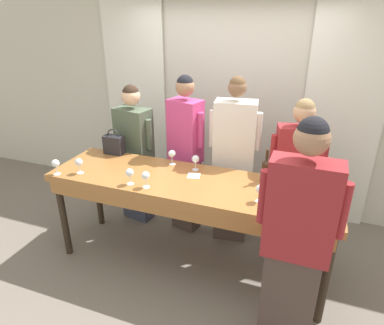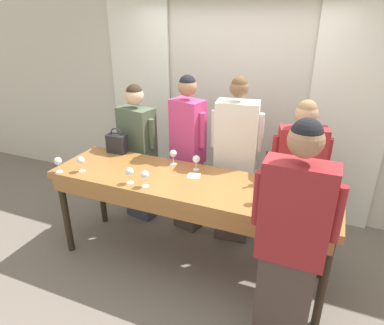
# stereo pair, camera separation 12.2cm
# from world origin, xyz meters

# --- Properties ---
(ground_plane) EXTENTS (18.00, 18.00, 0.00)m
(ground_plane) POSITION_xyz_m (0.00, 0.00, 0.00)
(ground_plane) COLOR #70665B
(wall_back) EXTENTS (12.00, 0.06, 2.80)m
(wall_back) POSITION_xyz_m (0.00, 1.47, 1.40)
(wall_back) COLOR beige
(wall_back) RESTS_ON ground_plane
(curtain_panel_left) EXTENTS (0.86, 0.03, 2.69)m
(curtain_panel_left) POSITION_xyz_m (-1.30, 1.40, 1.34)
(curtain_panel_left) COLOR white
(curtain_panel_left) RESTS_ON ground_plane
(curtain_panel_right) EXTENTS (0.86, 0.03, 2.69)m
(curtain_panel_right) POSITION_xyz_m (1.30, 1.40, 1.34)
(curtain_panel_right) COLOR white
(curtain_panel_right) RESTS_ON ground_plane
(tasting_bar) EXTENTS (2.72, 0.76, 0.97)m
(tasting_bar) POSITION_xyz_m (0.00, -0.02, 0.88)
(tasting_bar) COLOR #9E6633
(tasting_bar) RESTS_ON ground_plane
(wine_bottle) EXTENTS (0.08, 0.08, 0.32)m
(wine_bottle) POSITION_xyz_m (0.67, 0.21, 1.08)
(wine_bottle) COLOR black
(wine_bottle) RESTS_ON tasting_bar
(handbag) EXTENTS (0.22, 0.12, 0.28)m
(handbag) POSITION_xyz_m (-1.01, 0.33, 1.08)
(handbag) COLOR #232328
(handbag) RESTS_ON tasting_bar
(wine_glass_front_left) EXTENTS (0.08, 0.08, 0.15)m
(wine_glass_front_left) POSITION_xyz_m (-0.29, 0.28, 1.08)
(wine_glass_front_left) COLOR white
(wine_glass_front_left) RESTS_ON tasting_bar
(wine_glass_front_mid) EXTENTS (0.08, 0.08, 0.15)m
(wine_glass_front_mid) POSITION_xyz_m (1.21, 0.00, 1.08)
(wine_glass_front_mid) COLOR white
(wine_glass_front_mid) RESTS_ON tasting_bar
(wine_glass_front_right) EXTENTS (0.08, 0.08, 0.15)m
(wine_glass_front_right) POSITION_xyz_m (1.11, 0.25, 1.08)
(wine_glass_front_right) COLOR white
(wine_glass_front_right) RESTS_ON tasting_bar
(wine_glass_center_left) EXTENTS (0.08, 0.08, 0.15)m
(wine_glass_center_left) POSITION_xyz_m (0.68, -0.16, 1.08)
(wine_glass_center_left) COLOR white
(wine_glass_center_left) RESTS_ON tasting_bar
(wine_glass_center_mid) EXTENTS (0.08, 0.08, 0.15)m
(wine_glass_center_mid) POSITION_xyz_m (-0.02, 0.24, 1.08)
(wine_glass_center_mid) COLOR white
(wine_glass_center_mid) RESTS_ON tasting_bar
(wine_glass_center_right) EXTENTS (0.08, 0.08, 0.15)m
(wine_glass_center_right) POSITION_xyz_m (-1.25, -0.33, 1.08)
(wine_glass_center_right) COLOR white
(wine_glass_center_right) RESTS_ON tasting_bar
(wine_glass_back_left) EXTENTS (0.08, 0.08, 0.15)m
(wine_glass_back_left) POSITION_xyz_m (-0.48, -0.26, 1.08)
(wine_glass_back_left) COLOR white
(wine_glass_back_left) RESTS_ON tasting_bar
(wine_glass_back_mid) EXTENTS (0.08, 0.08, 0.15)m
(wine_glass_back_mid) POSITION_xyz_m (-1.05, -0.23, 1.08)
(wine_glass_back_mid) COLOR white
(wine_glass_back_mid) RESTS_ON tasting_bar
(wine_glass_back_right) EXTENTS (0.08, 0.08, 0.15)m
(wine_glass_back_right) POSITION_xyz_m (-0.31, -0.26, 1.08)
(wine_glass_back_right) COLOR white
(wine_glass_back_right) RESTS_ON tasting_bar
(wine_glass_near_host) EXTENTS (0.08, 0.08, 0.15)m
(wine_glass_near_host) POSITION_xyz_m (1.25, 0.15, 1.08)
(wine_glass_near_host) COLOR white
(wine_glass_near_host) RESTS_ON tasting_bar
(napkin) EXTENTS (0.14, 0.14, 0.00)m
(napkin) POSITION_xyz_m (0.01, 0.10, 0.97)
(napkin) COLOR white
(napkin) RESTS_ON tasting_bar
(guest_olive_jacket) EXTENTS (0.52, 0.32, 1.68)m
(guest_olive_jacket) POSITION_xyz_m (-0.92, 0.61, 0.86)
(guest_olive_jacket) COLOR #383D51
(guest_olive_jacket) RESTS_ON ground_plane
(guest_pink_top) EXTENTS (0.46, 0.31, 1.83)m
(guest_pink_top) POSITION_xyz_m (-0.27, 0.61, 0.96)
(guest_pink_top) COLOR #473833
(guest_pink_top) RESTS_ON ground_plane
(guest_cream_sweater) EXTENTS (0.54, 0.31, 1.85)m
(guest_cream_sweater) POSITION_xyz_m (0.27, 0.61, 0.94)
(guest_cream_sweater) COLOR #473833
(guest_cream_sweater) RESTS_ON ground_plane
(guest_striped_shirt) EXTENTS (0.56, 0.31, 1.68)m
(guest_striped_shirt) POSITION_xyz_m (0.92, 0.61, 0.87)
(guest_striped_shirt) COLOR #383D51
(guest_striped_shirt) RESTS_ON ground_plane
(host_pouring) EXTENTS (0.56, 0.22, 1.87)m
(host_pouring) POSITION_xyz_m (1.02, -0.65, 0.98)
(host_pouring) COLOR #473833
(host_pouring) RESTS_ON ground_plane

